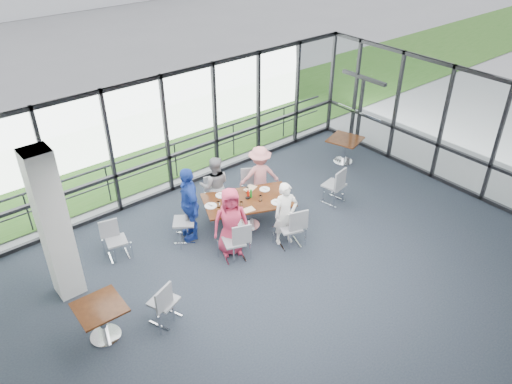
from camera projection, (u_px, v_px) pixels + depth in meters
floor at (301, 291)px, 10.12m from camera, size 12.00×10.00×0.02m
ceiling at (310, 151)px, 8.40m from camera, size 12.00×10.00×0.04m
curtain_wall_back at (166, 136)px, 12.53m from camera, size 12.00×0.10×3.20m
curtain_wall_right at (478, 137)px, 12.47m from camera, size 0.10×10.00×3.20m
exit_door at (360, 112)px, 15.22m from camera, size 0.12×1.60×2.10m
structural_column at (54, 226)px, 9.29m from camera, size 0.50×0.50×3.20m
apron at (94, 129)px, 16.66m from camera, size 80.00×70.00×0.02m
grass_strip at (121, 150)px, 15.34m from camera, size 80.00×5.00×0.01m
guard_rail at (159, 165)px, 13.51m from camera, size 12.00×0.06×0.06m
main_table at (248, 203)px, 11.68m from camera, size 2.33×1.83×0.75m
side_table_left at (100, 312)px, 8.78m from camera, size 0.84×0.84×0.75m
side_table_right at (345, 142)px, 14.38m from camera, size 1.09×1.09×0.75m
diner_near_left at (231, 222)px, 10.77m from camera, size 0.93×0.79×1.62m
diner_near_right at (285, 214)px, 11.09m from camera, size 0.66×0.56×1.53m
diner_far_left at (215, 186)px, 12.11m from camera, size 0.87×0.79×1.53m
diner_far_right at (260, 175)px, 12.49m from camera, size 1.14×0.92×1.57m
diner_end at (189, 203)px, 11.20m from camera, size 0.83×1.17×1.80m
chair_main_nl at (234, 241)px, 10.75m from camera, size 0.58×0.58×0.91m
chair_main_nr at (290, 227)px, 11.15m from camera, size 0.59×0.59×0.95m
chair_main_fl at (218, 193)px, 12.47m from camera, size 0.53×0.53×0.83m
chair_main_fr at (257, 186)px, 12.68m from camera, size 0.61×0.61×0.92m
chair_main_end at (184, 221)px, 11.33m from camera, size 0.67×0.67×0.97m
chair_spare_la at (164, 301)px, 9.21m from camera, size 0.61×0.61×0.95m
chair_spare_lb at (116, 241)px, 10.80m from camera, size 0.51×0.51×0.87m
chair_spare_r at (334, 185)px, 12.64m from camera, size 0.57×0.57×1.00m
plate_nl at (226, 211)px, 11.21m from camera, size 0.25×0.25×0.01m
plate_nr at (277, 202)px, 11.50m from camera, size 0.27×0.27×0.01m
plate_fl at (221, 195)px, 11.76m from camera, size 0.27×0.27×0.01m
plate_fr at (265, 189)px, 11.98m from camera, size 0.25×0.25×0.01m
plate_end at (211, 206)px, 11.37m from camera, size 0.28×0.28×0.01m
tumbler_a at (241, 204)px, 11.33m from camera, size 0.06×0.06×0.13m
tumbler_b at (260, 198)px, 11.52m from camera, size 0.08×0.08×0.15m
tumbler_c at (247, 190)px, 11.83m from camera, size 0.07×0.07×0.15m
tumbler_d at (218, 205)px, 11.31m from camera, size 0.07×0.07×0.15m
menu_a at (249, 210)px, 11.26m from camera, size 0.30×0.23×0.00m
menu_b at (289, 199)px, 11.63m from camera, size 0.35×0.35×0.00m
menu_c at (250, 188)px, 12.04m from camera, size 0.37×0.32×0.00m
condiment_caddy at (248, 198)px, 11.64m from camera, size 0.10×0.07×0.04m
ketchup_bottle at (248, 194)px, 11.65m from camera, size 0.06×0.06×0.18m
green_bottle at (251, 194)px, 11.65m from camera, size 0.05×0.05×0.20m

